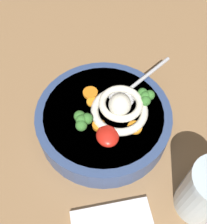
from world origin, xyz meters
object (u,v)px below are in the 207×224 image
at_px(soup_bowl, 103,119).
at_px(soup_spoon, 125,92).
at_px(drinking_glass, 207,192).
at_px(noodle_pile, 120,107).

relative_size(soup_bowl, soup_spoon, 1.54).
xyz_separation_m(soup_spoon, drinking_glass, (-0.23, -0.03, -0.00)).
height_order(soup_bowl, noodle_pile, noodle_pile).
height_order(soup_spoon, drinking_glass, drinking_glass).
xyz_separation_m(soup_bowl, soup_spoon, (0.02, -0.06, 0.03)).
relative_size(noodle_pile, soup_spoon, 0.70).
xyz_separation_m(noodle_pile, soup_spoon, (0.03, -0.03, -0.01)).
distance_m(noodle_pile, drinking_glass, 0.21).
xyz_separation_m(soup_bowl, noodle_pile, (-0.01, -0.03, 0.04)).
relative_size(noodle_pile, drinking_glass, 0.99).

